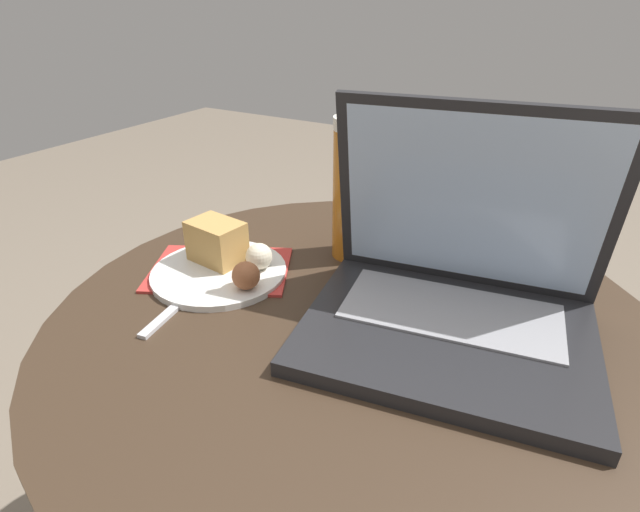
{
  "coord_description": "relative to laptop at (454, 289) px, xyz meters",
  "views": [
    {
      "loc": [
        0.22,
        -0.46,
        0.93
      ],
      "look_at": [
        -0.04,
        -0.01,
        0.65
      ],
      "focal_mm": 28.0,
      "sensor_mm": 36.0,
      "label": 1
    }
  ],
  "objects": [
    {
      "name": "fork",
      "position": [
        -0.31,
        -0.09,
        -0.05
      ],
      "size": [
        0.05,
        0.19,
        0.0
      ],
      "color": "silver",
      "rests_on": "table"
    },
    {
      "name": "snack_plate",
      "position": [
        -0.31,
        -0.04,
        -0.03
      ],
      "size": [
        0.19,
        0.19,
        0.07
      ],
      "color": "silver",
      "rests_on": "table"
    },
    {
      "name": "table",
      "position": [
        -0.11,
        -0.03,
        -0.2
      ],
      "size": [
        0.74,
        0.74,
        0.58
      ],
      "color": "#515156",
      "rests_on": "ground_plane"
    },
    {
      "name": "beer_glass",
      "position": [
        -0.18,
        0.11,
        0.05
      ],
      "size": [
        0.06,
        0.06,
        0.2
      ],
      "color": "#C6701E",
      "rests_on": "table"
    },
    {
      "name": "laptop",
      "position": [
        0.0,
        0.0,
        0.0
      ],
      "size": [
        0.35,
        0.29,
        0.25
      ],
      "color": "#232326",
      "rests_on": "table"
    },
    {
      "name": "napkin",
      "position": [
        -0.32,
        -0.03,
        -0.05
      ],
      "size": [
        0.23,
        0.21,
        0.0
      ],
      "color": "#B7332D",
      "rests_on": "table"
    }
  ]
}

